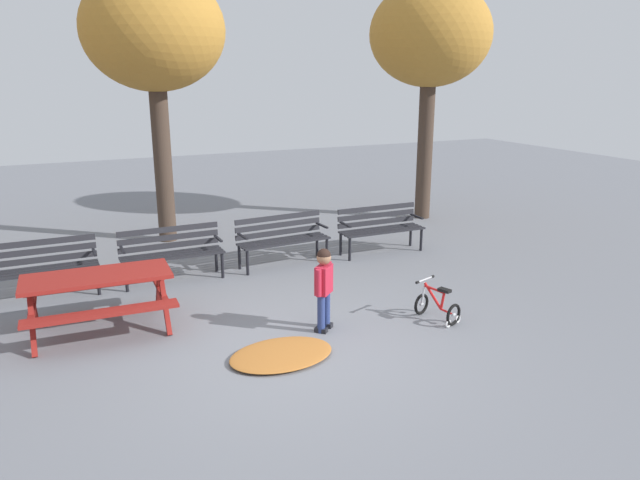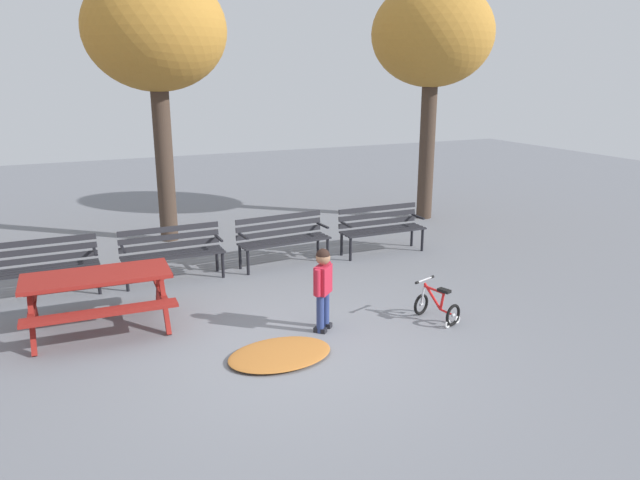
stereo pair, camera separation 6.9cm
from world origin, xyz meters
name	(u,v)px [view 2 (the right image)]	position (x,y,z in m)	size (l,w,h in m)	color
ground	(295,350)	(0.00, 0.00, 0.00)	(36.00, 36.00, 0.00)	slate
picnic_table	(98,287)	(-2.06, 1.60, 0.59)	(1.84, 1.40, 0.79)	maroon
park_bench_far_left	(41,264)	(-2.71, 3.23, 0.51)	(1.60, 0.47, 0.85)	#232328
park_bench_left	(172,249)	(-0.81, 3.19, 0.51)	(1.60, 0.47, 0.85)	#232328
park_bench_right	(283,236)	(1.08, 3.21, 0.51)	(1.63, 0.57, 0.85)	#232328
park_bench_far_right	(381,225)	(2.99, 3.13, 0.51)	(1.60, 0.47, 0.85)	#232328
child_standing	(323,283)	(0.56, 0.41, 0.65)	(0.33, 0.31, 1.10)	navy
kids_bicycle	(437,306)	(2.08, 0.05, 0.20)	(0.51, 0.63, 0.54)	black
leaf_pile	(280,354)	(-0.23, -0.08, 0.04)	(1.26, 0.88, 0.07)	#B26B2D
tree_left	(155,33)	(-0.41, 5.62, 3.91)	(2.60, 2.60, 5.07)	#423328
tree_center	(432,37)	(5.29, 5.11, 3.95)	(2.60, 2.60, 5.11)	#423328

